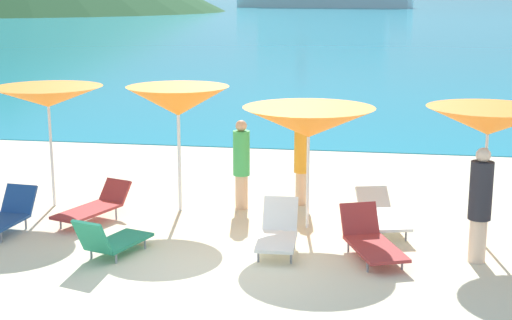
{
  "coord_description": "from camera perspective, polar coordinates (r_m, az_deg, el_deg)",
  "views": [
    {
      "loc": [
        2.35,
        -10.08,
        3.99
      ],
      "look_at": [
        0.28,
        2.21,
        1.2
      ],
      "focal_mm": 52.34,
      "sensor_mm": 36.0,
      "label": 1
    }
  ],
  "objects": [
    {
      "name": "lounge_chair_8",
      "position": [
        13.04,
        9.56,
        -4.08
      ],
      "size": [
        1.0,
        1.75,
        0.58
      ],
      "rotation": [
        0.0,
        0.0,
        0.26
      ],
      "color": "white",
      "rests_on": "ground_plane"
    },
    {
      "name": "umbrella_1",
      "position": [
        14.46,
        -15.61,
        4.66
      ],
      "size": [
        2.15,
        2.15,
        2.3
      ],
      "color": "silver",
      "rests_on": "ground_plane"
    },
    {
      "name": "umbrella_3",
      "position": [
        12.62,
        4.05,
        2.89
      ],
      "size": [
        2.36,
        2.36,
        2.12
      ],
      "color": "silver",
      "rests_on": "ground_plane"
    },
    {
      "name": "lounge_chair_3",
      "position": [
        11.77,
        -11.02,
        -6.03
      ],
      "size": [
        0.93,
        1.44,
        0.72
      ],
      "rotation": [
        0.0,
        0.0,
        2.83
      ],
      "color": "#268C66",
      "rests_on": "ground_plane"
    },
    {
      "name": "lounge_chair_9",
      "position": [
        13.48,
        -18.64,
        -4.02
      ],
      "size": [
        0.74,
        1.41,
        0.69
      ],
      "rotation": [
        0.0,
        0.0,
        -0.1
      ],
      "color": "#1E478C",
      "rests_on": "ground_plane"
    },
    {
      "name": "beachgoer_0",
      "position": [
        14.26,
        3.49,
        0.06
      ],
      "size": [
        0.29,
        0.29,
        1.66
      ],
      "rotation": [
        0.0,
        0.0,
        4.34
      ],
      "color": "#DBAA84",
      "rests_on": "ground_plane"
    },
    {
      "name": "ground_plane",
      "position": [
        20.63,
        2.82,
        1.04
      ],
      "size": [
        50.0,
        100.0,
        0.3
      ],
      "primitive_type": "cube",
      "color": "beige"
    },
    {
      "name": "lounge_chair_1",
      "position": [
        11.71,
        8.77,
        -6.06
      ],
      "size": [
        1.13,
        1.65,
        0.7
      ],
      "rotation": [
        0.0,
        0.0,
        0.37
      ],
      "color": "#A53333",
      "rests_on": "ground_plane"
    },
    {
      "name": "umbrella_2",
      "position": [
        13.7,
        -5.98,
        4.49
      ],
      "size": [
        1.98,
        1.98,
        2.34
      ],
      "color": "silver",
      "rests_on": "ground_plane"
    },
    {
      "name": "lounge_chair_6",
      "position": [
        13.61,
        -12.24,
        -3.46
      ],
      "size": [
        1.07,
        1.67,
        0.63
      ],
      "rotation": [
        0.0,
        0.0,
        -0.35
      ],
      "color": "#A53333",
      "rests_on": "ground_plane"
    },
    {
      "name": "beachgoer_2",
      "position": [
        13.97,
        -1.12,
        -0.15
      ],
      "size": [
        0.31,
        0.31,
        1.7
      ],
      "rotation": [
        0.0,
        0.0,
        2.79
      ],
      "color": "#DBAA84",
      "rests_on": "ground_plane"
    },
    {
      "name": "ocean_water",
      "position": [
        238.96,
        9.17,
        11.53
      ],
      "size": [
        650.0,
        440.0,
        0.02
      ],
      "primitive_type": "cube",
      "color": "teal",
      "rests_on": "ground_plane"
    },
    {
      "name": "umbrella_4",
      "position": [
        12.43,
        17.34,
        2.85
      ],
      "size": [
        2.14,
        2.14,
        2.23
      ],
      "color": "silver",
      "rests_on": "ground_plane"
    },
    {
      "name": "lounge_chair_7",
      "position": [
        11.82,
        1.69,
        -5.5
      ],
      "size": [
        0.64,
        1.4,
        0.73
      ],
      "rotation": [
        0.0,
        0.0,
        0.05
      ],
      "color": "white",
      "rests_on": "ground_plane"
    },
    {
      "name": "beachgoer_3",
      "position": [
        11.65,
        16.75,
        -3.12
      ],
      "size": [
        0.34,
        0.34,
        1.77
      ],
      "rotation": [
        0.0,
        0.0,
        0.93
      ],
      "color": "beige",
      "rests_on": "ground_plane"
    }
  ]
}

